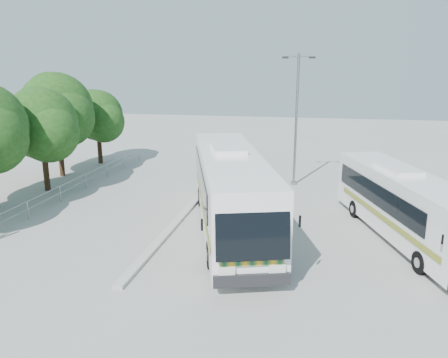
% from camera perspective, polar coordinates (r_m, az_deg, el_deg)
% --- Properties ---
extents(ground, '(100.00, 100.00, 0.00)m').
position_cam_1_polar(ground, '(20.85, -0.93, -7.10)').
color(ground, '#9D9D98').
rests_on(ground, ground).
extents(kerb_divider, '(0.40, 16.00, 0.15)m').
position_cam_1_polar(kerb_divider, '(23.19, -5.43, -4.70)').
color(kerb_divider, '#B2B2AD').
rests_on(kerb_divider, ground).
extents(railing, '(0.06, 22.00, 1.00)m').
position_cam_1_polar(railing, '(27.85, -19.58, -0.79)').
color(railing, gray).
rests_on(railing, ground).
extents(tree_far_c, '(4.97, 4.69, 6.49)m').
position_cam_1_polar(tree_far_c, '(29.25, -22.66, 6.67)').
color(tree_far_c, '#382314').
rests_on(tree_far_c, ground).
extents(tree_far_d, '(5.62, 5.30, 7.33)m').
position_cam_1_polar(tree_far_d, '(32.92, -20.91, 8.56)').
color(tree_far_d, '#382314').
rests_on(tree_far_d, ground).
extents(tree_far_e, '(4.54, 4.28, 5.92)m').
position_cam_1_polar(tree_far_e, '(36.56, -16.12, 7.97)').
color(tree_far_e, '#382314').
rests_on(tree_far_e, ground).
extents(coach_main, '(6.48, 13.54, 3.71)m').
position_cam_1_polar(coach_main, '(20.85, 0.83, -1.21)').
color(coach_main, white).
rests_on(coach_main, ground).
extents(coach_adjacent, '(5.26, 11.05, 3.02)m').
position_cam_1_polar(coach_adjacent, '(21.33, 22.48, -3.03)').
color(coach_adjacent, silver).
rests_on(coach_adjacent, ground).
extents(lamppost, '(2.05, 0.68, 8.48)m').
position_cam_1_polar(lamppost, '(28.77, 9.45, 8.32)').
color(lamppost, gray).
rests_on(lamppost, ground).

